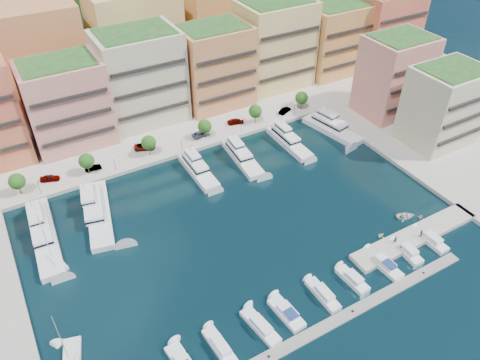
{
  "coord_description": "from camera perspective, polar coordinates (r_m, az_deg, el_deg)",
  "views": [
    {
      "loc": [
        -37.32,
        -64.58,
        71.34
      ],
      "look_at": [
        3.83,
        7.13,
        6.0
      ],
      "focal_mm": 35.0,
      "sensor_mm": 36.0,
      "label": 1
    }
  ],
  "objects": [
    {
      "name": "car_4",
      "position": [
        134.5,
        -0.54,
        7.19
      ],
      "size": [
        5.03,
        3.04,
        1.6
      ],
      "primitive_type": "imported",
      "rotation": [
        0.0,
        0.0,
        1.31
      ],
      "color": "gray",
      "rests_on": "north_quay"
    },
    {
      "name": "finger_pier",
      "position": [
        106.93,
        20.5,
        -6.6
      ],
      "size": [
        32.0,
        5.0,
        2.0
      ],
      "primitive_type": "cube",
      "color": "#9E998E",
      "rests_on": "ground"
    },
    {
      "name": "cruiser_5",
      "position": [
        90.98,
        10.1,
        -13.63
      ],
      "size": [
        2.4,
        8.23,
        2.55
      ],
      "color": "white",
      "rests_on": "ground"
    },
    {
      "name": "yacht_6",
      "position": [
        135.29,
        10.99,
        6.34
      ],
      "size": [
        8.43,
        19.14,
        7.3
      ],
      "color": "silver",
      "rests_on": "ground"
    },
    {
      "name": "lamppost_1",
      "position": [
        118.76,
        -15.1,
        2.17
      ],
      "size": [
        0.3,
        0.3,
        4.2
      ],
      "color": "black",
      "rests_on": "north_quay"
    },
    {
      "name": "backblock_1",
      "position": [
        149.72,
        -23.6,
        13.48
      ],
      "size": [
        26.0,
        18.0,
        30.0
      ],
      "primitive_type": "cube",
      "color": "#DF7A53",
      "rests_on": "north_quay"
    },
    {
      "name": "tree_3",
      "position": [
        126.92,
        -4.33,
        6.55
      ],
      "size": [
        3.8,
        3.8,
        5.65
      ],
      "color": "#473323",
      "rests_on": "north_quay"
    },
    {
      "name": "car_3",
      "position": [
        129.32,
        -4.78,
        5.63
      ],
      "size": [
        5.4,
        2.43,
        1.54
      ],
      "primitive_type": "imported",
      "rotation": [
        0.0,
        0.0,
        1.62
      ],
      "color": "gray",
      "rests_on": "north_quay"
    },
    {
      "name": "tree_4",
      "position": [
        133.47,
        1.89,
        8.37
      ],
      "size": [
        3.8,
        3.8,
        5.65
      ],
      "color": "#473323",
      "rests_on": "north_quay"
    },
    {
      "name": "cruiser_9",
      "position": [
        106.78,
        22.24,
        -6.81
      ],
      "size": [
        2.65,
        7.86,
        2.55
      ],
      "color": "white",
      "rests_on": "ground"
    },
    {
      "name": "cruiser_4",
      "position": [
        87.58,
        5.72,
        -15.88
      ],
      "size": [
        3.4,
        8.13,
        2.66
      ],
      "color": "white",
      "rests_on": "ground"
    },
    {
      "name": "tender_1",
      "position": [
        104.56,
        16.81,
        -6.46
      ],
      "size": [
        1.89,
        1.7,
        0.89
      ],
      "primitive_type": "imported",
      "rotation": [
        0.0,
        0.0,
        1.72
      ],
      "color": "beige",
      "rests_on": "ground"
    },
    {
      "name": "yacht_4",
      "position": [
        121.25,
        0.17,
        2.91
      ],
      "size": [
        5.79,
        17.77,
        7.3
      ],
      "color": "silver",
      "rests_on": "ground"
    },
    {
      "name": "tree_5",
      "position": [
        141.53,
        7.52,
        9.91
      ],
      "size": [
        3.8,
        3.8,
        5.65
      ],
      "color": "#473323",
      "rests_on": "north_quay"
    },
    {
      "name": "car_0",
      "position": [
        121.82,
        -22.17,
        0.23
      ],
      "size": [
        4.91,
        3.23,
        1.55
      ],
      "primitive_type": "imported",
      "rotation": [
        0.0,
        0.0,
        1.24
      ],
      "color": "gray",
      "rests_on": "north_quay"
    },
    {
      "name": "car_5",
      "position": [
        140.5,
        5.49,
        8.45
      ],
      "size": [
        4.82,
        3.25,
        1.5
      ],
      "primitive_type": "imported",
      "rotation": [
        0.0,
        0.0,
        1.97
      ],
      "color": "gray",
      "rests_on": "north_quay"
    },
    {
      "name": "apartment_4",
      "position": [
        140.84,
        -3.06,
        13.71
      ],
      "size": [
        20.0,
        15.5,
        23.8
      ],
      "color": "#DF7A53",
      "rests_on": "north_quay"
    },
    {
      "name": "lamppost_3",
      "position": [
        129.58,
        0.14,
        6.92
      ],
      "size": [
        0.3,
        0.3,
        4.2
      ],
      "color": "black",
      "rests_on": "north_quay"
    },
    {
      "name": "backblock_2",
      "position": [
        155.1,
        -12.54,
        16.55
      ],
      "size": [
        26.0,
        18.0,
        30.0
      ],
      "primitive_type": "cube",
      "color": "#ECD67D",
      "rests_on": "north_quay"
    },
    {
      "name": "apartment_6",
      "position": [
        163.94,
        11.32,
        16.51
      ],
      "size": [
        20.0,
        15.5,
        22.8
      ],
      "color": "#E09D52",
      "rests_on": "north_quay"
    },
    {
      "name": "yacht_3",
      "position": [
        117.21,
        -5.22,
        1.39
      ],
      "size": [
        4.37,
        16.07,
        7.3
      ],
      "color": "silver",
      "rests_on": "ground"
    },
    {
      "name": "ground",
      "position": [
        103.21,
        0.12,
        -5.41
      ],
      "size": [
        400.0,
        400.0,
        0.0
      ],
      "primitive_type": "plane",
      "color": "black",
      "rests_on": "ground"
    },
    {
      "name": "apartment_3",
      "position": [
        134.7,
        -12.01,
        12.2
      ],
      "size": [
        22.0,
        16.5,
        25.8
      ],
      "color": "beige",
      "rests_on": "north_quay"
    },
    {
      "name": "cruiser_6",
      "position": [
        94.41,
        13.58,
        -11.75
      ],
      "size": [
        2.93,
        7.28,
        2.55
      ],
      "color": "white",
      "rests_on": "ground"
    },
    {
      "name": "yacht_1",
      "position": [
        109.47,
        -16.96,
        -3.64
      ],
      "size": [
        9.38,
        22.97,
        7.3
      ],
      "color": "silver",
      "rests_on": "ground"
    },
    {
      "name": "yacht_5",
      "position": [
        127.93,
        5.83,
        4.86
      ],
      "size": [
        4.23,
        17.3,
        7.3
      ],
      "color": "silver",
      "rests_on": "ground"
    },
    {
      "name": "north_quay",
      "position": [
        150.01,
        -11.94,
        9.06
      ],
      "size": [
        220.0,
        64.0,
        2.0
      ],
      "primitive_type": "cube",
      "color": "#9E998E",
      "rests_on": "ground"
    },
    {
      "name": "person_1",
      "position": [
        105.64,
        21.18,
        -6.07
      ],
      "size": [
        1.01,
        0.91,
        1.69
      ],
      "primitive_type": "imported",
      "rotation": [
        0.0,
        0.0,
        3.55
      ],
      "color": "#433828",
      "rests_on": "finger_pier"
    },
    {
      "name": "tree_2",
      "position": [
        122.12,
        -11.08,
        4.48
      ],
      "size": [
        3.8,
        3.8,
        5.65
      ],
      "color": "#473323",
      "rests_on": "north_quay"
    },
    {
      "name": "hillside",
      "position": [
        192.25,
        -17.07,
        14.9
      ],
      "size": [
        240.0,
        40.0,
        58.0
      ],
      "primitive_type": "cube",
      "color": "#1C3B18",
      "rests_on": "ground"
    },
    {
      "name": "sailboat_2",
      "position": [
        102.3,
        -21.79,
        -9.24
      ],
      "size": [
        4.59,
        8.09,
        13.2
      ],
      "color": "silver",
      "rests_on": "ground"
    },
    {
      "name": "tender_2",
      "position": [
        110.84,
        19.54,
        -4.15
      ],
      "size": [
        5.17,
        4.48,
        0.9
      ],
      "primitive_type": "imported",
      "rotation": [
        0.0,
        0.0,
        1.19
      ],
      "color": "silver",
      "rests_on": "ground"
    },
    {
      "name": "apartment_7",
      "position": [
        175.37,
        17.09,
        17.4
      ],
      "size": [
        22.0,
        16.5,
        24.8
      ],
      "color": "#D17345",
      "rests_on": "north_quay"
    },
    {
      "name": "cruiser_8",
      "position": [
        102.55,
        19.75,
        -8.26
      ],
      "size": [
        3.08,
        7.24,
        2.55
      ],
      "color": "white",
      "rests_on": "ground"
    },
    {
      "name": "lamppost_0",
      "position": [
        117.19,
        -23.39,
        -0.51
      ],
      "size": [
        0.3,
        0.3,
        4.2
      ],
      "color": "black",
      "rests_on": "north_quay"
    },
    {
      "name": "person_0",
      "position": [
        102.37,
        18.39,
        -6.89
      ],
      "size": [
        0.76,
        0.78,
        1.8
      ],
      "primitive_type": "imported",
      "rotation": [
        0.0,
        0.0,
        2.3
      ],
      "color": "#223044",
      "rests_on": "finger_pier"
    },
    {
      "name": "cruiser_7",
      "position": [
        98.59,
        17.07,
        -9.82
      ],
      "size": [
        3.1,
        8.96,
        2.66
      ],
      "color": "white",
      "rests_on": "ground"
    },
    {
      "name": "apartment_2",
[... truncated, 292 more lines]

